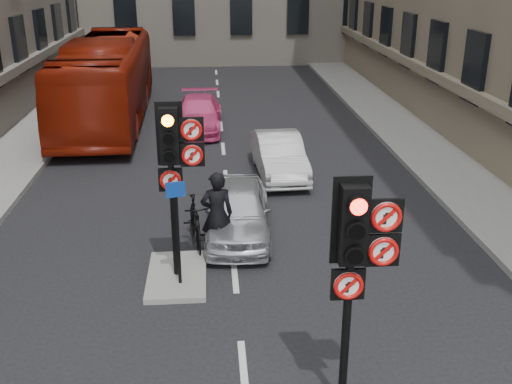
{
  "coord_description": "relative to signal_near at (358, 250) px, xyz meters",
  "views": [
    {
      "loc": [
        -0.42,
        -6.0,
        6.19
      ],
      "look_at": [
        0.3,
        3.15,
        2.6
      ],
      "focal_mm": 42.0,
      "sensor_mm": 36.0,
      "label": 1
    }
  ],
  "objects": [
    {
      "name": "centre_island",
      "position": [
        -2.69,
        4.01,
        -2.52
      ],
      "size": [
        1.2,
        2.0,
        0.12
      ],
      "primitive_type": "cube",
      "color": "gray",
      "rests_on": "ground"
    },
    {
      "name": "motorcyclist",
      "position": [
        -1.82,
        5.01,
        -1.6
      ],
      "size": [
        0.76,
        0.54,
        1.96
      ],
      "primitive_type": "imported",
      "rotation": [
        0.0,
        0.0,
        3.25
      ],
      "color": "black",
      "rests_on": "ground"
    },
    {
      "name": "signal_near",
      "position": [
        0.0,
        0.0,
        0.0
      ],
      "size": [
        0.91,
        0.4,
        3.58
      ],
      "color": "black",
      "rests_on": "ground"
    },
    {
      "name": "bus_red",
      "position": [
        -5.99,
        17.31,
        -0.93
      ],
      "size": [
        3.07,
        11.91,
        3.3
      ],
      "primitive_type": "imported",
      "rotation": [
        0.0,
        0.0,
        0.03
      ],
      "color": "maroon",
      "rests_on": "ground"
    },
    {
      "name": "motorcycle",
      "position": [
        -2.32,
        5.57,
        -2.03
      ],
      "size": [
        0.77,
        1.9,
        1.11
      ],
      "primitive_type": "imported",
      "rotation": [
        0.0,
        0.0,
        0.13
      ],
      "color": "black",
      "rests_on": "ground"
    },
    {
      "name": "pavement_right",
      "position": [
        5.71,
        11.01,
        -2.5
      ],
      "size": [
        3.0,
        50.0,
        0.16
      ],
      "primitive_type": "cube",
      "color": "gray",
      "rests_on": "ground"
    },
    {
      "name": "car_white",
      "position": [
        0.15,
        10.18,
        -1.96
      ],
      "size": [
        1.49,
        3.85,
        1.25
      ],
      "primitive_type": "imported",
      "rotation": [
        0.0,
        0.0,
        0.04
      ],
      "color": "silver",
      "rests_on": "ground"
    },
    {
      "name": "car_silver",
      "position": [
        -1.31,
        6.01,
        -1.95
      ],
      "size": [
        1.72,
        3.81,
        1.27
      ],
      "primitive_type": "imported",
      "rotation": [
        0.0,
        0.0,
        -0.06
      ],
      "color": "#AEB1B6",
      "rests_on": "ground"
    },
    {
      "name": "car_pink",
      "position": [
        -2.36,
        15.57,
        -1.96
      ],
      "size": [
        1.88,
        4.35,
        1.25
      ],
      "primitive_type": "imported",
      "rotation": [
        0.0,
        0.0,
        -0.03
      ],
      "color": "#DB407D",
      "rests_on": "ground"
    },
    {
      "name": "signal_far",
      "position": [
        -2.6,
        4.0,
        0.12
      ],
      "size": [
        0.91,
        0.4,
        3.58
      ],
      "color": "black",
      "rests_on": "centre_island"
    },
    {
      "name": "info_sign",
      "position": [
        -2.6,
        3.6,
        -1.06
      ],
      "size": [
        0.37,
        0.15,
        2.17
      ],
      "rotation": [
        0.0,
        0.0,
        0.24
      ],
      "color": "black",
      "rests_on": "centre_island"
    }
  ]
}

